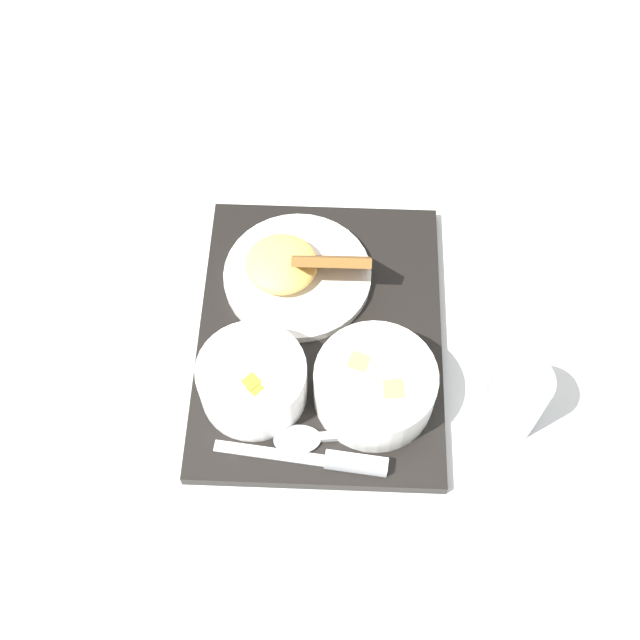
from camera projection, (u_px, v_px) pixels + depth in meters
name	position (u px, v px, depth m)	size (l,w,h in m)	color
ground_plane	(320.00, 339.00, 0.99)	(4.00, 4.00, 0.00)	silver
serving_tray	(320.00, 336.00, 0.98)	(0.42, 0.35, 0.02)	black
bowl_salad	(253.00, 380.00, 0.90)	(0.12, 0.12, 0.06)	white
bowl_soup	(375.00, 384.00, 0.90)	(0.14, 0.14, 0.06)	white
plate_main	(297.00, 270.00, 1.00)	(0.19, 0.19, 0.08)	white
knife	(339.00, 461.00, 0.89)	(0.02, 0.20, 0.02)	silver
spoon	(316.00, 437.00, 0.90)	(0.06, 0.16, 0.01)	silver
glass_water	(513.00, 401.00, 0.90)	(0.07, 0.07, 0.10)	silver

